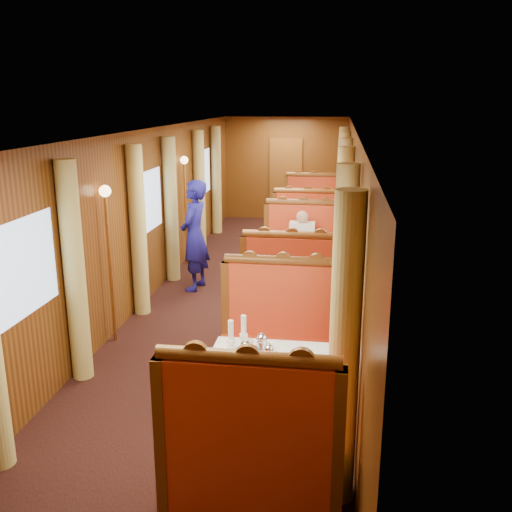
% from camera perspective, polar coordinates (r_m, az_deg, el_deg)
% --- Properties ---
extents(floor, '(3.00, 12.00, 0.01)m').
position_cam_1_polar(floor, '(8.64, -0.84, -4.28)').
color(floor, black).
rests_on(floor, ground).
extents(ceiling, '(3.00, 12.00, 0.01)m').
position_cam_1_polar(ceiling, '(8.14, -0.91, 12.51)').
color(ceiling, silver).
rests_on(ceiling, wall_left).
extents(wall_far, '(3.00, 0.01, 2.50)m').
position_cam_1_polar(wall_far, '(14.19, 3.00, 8.69)').
color(wall_far, brown).
rests_on(wall_far, floor).
extents(wall_near, '(3.00, 0.01, 2.50)m').
position_cam_1_polar(wall_near, '(2.93, -21.07, -20.49)').
color(wall_near, brown).
rests_on(wall_near, floor).
extents(wall_left, '(0.01, 12.00, 2.50)m').
position_cam_1_polar(wall_left, '(8.66, -10.74, 4.08)').
color(wall_left, brown).
rests_on(wall_left, floor).
extents(wall_right, '(0.01, 12.00, 2.50)m').
position_cam_1_polar(wall_right, '(8.21, 9.54, 3.51)').
color(wall_right, brown).
rests_on(wall_right, floor).
extents(doorway_far, '(0.80, 0.04, 2.00)m').
position_cam_1_polar(doorway_far, '(14.19, 2.97, 7.68)').
color(doorway_far, brown).
rests_on(doorway_far, floor).
extents(table_near, '(1.05, 0.72, 0.75)m').
position_cam_1_polar(table_near, '(5.23, 1.29, -13.69)').
color(table_near, white).
rests_on(table_near, floor).
extents(banquette_near_fwd, '(1.30, 0.55, 1.34)m').
position_cam_1_polar(banquette_near_fwd, '(4.35, -0.44, -19.60)').
color(banquette_near_fwd, red).
rests_on(banquette_near_fwd, floor).
extents(banquette_near_aft, '(1.30, 0.55, 1.34)m').
position_cam_1_polar(banquette_near_aft, '(6.11, 2.46, -8.69)').
color(banquette_near_aft, red).
rests_on(banquette_near_aft, floor).
extents(table_mid, '(1.05, 0.72, 0.75)m').
position_cam_1_polar(table_mid, '(8.44, 4.19, -2.12)').
color(table_mid, white).
rests_on(table_mid, floor).
extents(banquette_mid_fwd, '(1.30, 0.55, 1.34)m').
position_cam_1_polar(banquette_mid_fwd, '(7.47, 3.62, -4.10)').
color(banquette_mid_fwd, red).
rests_on(banquette_mid_fwd, floor).
extents(banquette_mid_aft, '(1.30, 0.55, 1.34)m').
position_cam_1_polar(banquette_mid_aft, '(9.40, 4.64, 0.01)').
color(banquette_mid_aft, red).
rests_on(banquette_mid_aft, floor).
extents(table_far, '(1.05, 0.72, 0.75)m').
position_cam_1_polar(table_far, '(11.82, 5.43, 2.97)').
color(table_far, white).
rests_on(table_far, floor).
extents(banquette_far_fwd, '(1.30, 0.55, 1.34)m').
position_cam_1_polar(banquette_far_fwd, '(10.82, 5.16, 2.07)').
color(banquette_far_fwd, red).
rests_on(banquette_far_fwd, floor).
extents(banquette_far_aft, '(1.30, 0.55, 1.34)m').
position_cam_1_polar(banquette_far_aft, '(12.80, 5.68, 4.15)').
color(banquette_far_aft, red).
rests_on(banquette_far_aft, floor).
extents(tea_tray, '(0.36, 0.29, 0.01)m').
position_cam_1_polar(tea_tray, '(5.00, -0.23, -10.19)').
color(tea_tray, silver).
rests_on(tea_tray, table_near).
extents(teapot_left, '(0.18, 0.14, 0.14)m').
position_cam_1_polar(teapot_left, '(4.95, -1.05, -9.70)').
color(teapot_left, silver).
rests_on(teapot_left, tea_tray).
extents(teapot_right, '(0.17, 0.14, 0.12)m').
position_cam_1_polar(teapot_right, '(4.93, 1.29, -9.90)').
color(teapot_right, silver).
rests_on(teapot_right, tea_tray).
extents(teapot_back, '(0.18, 0.14, 0.14)m').
position_cam_1_polar(teapot_back, '(5.09, 0.58, -8.91)').
color(teapot_back, silver).
rests_on(teapot_back, tea_tray).
extents(fruit_plate, '(0.20, 0.20, 0.05)m').
position_cam_1_polar(fruit_plate, '(4.94, 4.91, -10.42)').
color(fruit_plate, white).
rests_on(fruit_plate, table_near).
extents(cup_inboard, '(0.08, 0.08, 0.26)m').
position_cam_1_polar(cup_inboard, '(5.17, -2.53, -8.11)').
color(cup_inboard, white).
rests_on(cup_inboard, table_near).
extents(cup_outboard, '(0.08, 0.08, 0.26)m').
position_cam_1_polar(cup_outboard, '(5.28, -1.24, -7.58)').
color(cup_outboard, white).
rests_on(cup_outboard, table_near).
extents(rose_vase_mid, '(0.06, 0.06, 0.36)m').
position_cam_1_polar(rose_vase_mid, '(8.26, 4.01, 1.47)').
color(rose_vase_mid, silver).
rests_on(rose_vase_mid, table_mid).
extents(rose_vase_far, '(0.06, 0.06, 0.36)m').
position_cam_1_polar(rose_vase_far, '(11.74, 5.39, 5.63)').
color(rose_vase_far, silver).
rests_on(rose_vase_far, table_far).
extents(window_left_near, '(0.01, 1.20, 0.90)m').
position_cam_1_polar(window_left_near, '(5.51, -22.37, -1.20)').
color(window_left_near, '#96ADCE').
rests_on(window_left_near, wall_left).
extents(curtain_left_near_b, '(0.22, 0.22, 2.35)m').
position_cam_1_polar(curtain_left_near_b, '(6.20, -17.69, -1.65)').
color(curtain_left_near_b, tan).
rests_on(curtain_left_near_b, floor).
extents(window_right_near, '(0.01, 1.20, 0.90)m').
position_cam_1_polar(window_right_near, '(4.77, 10.18, -2.76)').
color(window_right_near, '#96ADCE').
rests_on(window_right_near, wall_right).
extents(curtain_right_near_a, '(0.22, 0.22, 2.35)m').
position_cam_1_polar(curtain_right_near_a, '(4.14, 8.82, -9.69)').
color(curtain_right_near_a, tan).
rests_on(curtain_right_near_a, floor).
extents(curtain_right_near_b, '(0.22, 0.22, 2.35)m').
position_cam_1_polar(curtain_right_near_b, '(5.59, 8.75, -2.91)').
color(curtain_right_near_b, tan).
rests_on(curtain_right_near_b, floor).
extents(window_left_mid, '(0.01, 1.20, 0.90)m').
position_cam_1_polar(window_left_mid, '(8.62, -10.71, 5.38)').
color(window_left_mid, '#96ADCE').
rests_on(window_left_mid, wall_left).
extents(curtain_left_mid_a, '(0.22, 0.22, 2.35)m').
position_cam_1_polar(curtain_left_mid_a, '(7.92, -11.69, 2.42)').
color(curtain_left_mid_a, tan).
rests_on(curtain_left_mid_a, floor).
extents(curtain_left_mid_b, '(0.22, 0.22, 2.35)m').
position_cam_1_polar(curtain_left_mid_b, '(9.37, -8.50, 4.57)').
color(curtain_left_mid_b, tan).
rests_on(curtain_left_mid_b, floor).
extents(window_right_mid, '(0.01, 1.20, 0.90)m').
position_cam_1_polar(window_right_mid, '(8.17, 9.50, 4.88)').
color(window_right_mid, '#96ADCE').
rests_on(window_right_mid, wall_right).
extents(curtain_right_mid_a, '(0.22, 0.22, 2.35)m').
position_cam_1_polar(curtain_right_mid_a, '(7.46, 8.70, 1.75)').
color(curtain_right_mid_a, tan).
rests_on(curtain_right_mid_a, floor).
extents(curtain_right_mid_b, '(0.22, 0.22, 2.35)m').
position_cam_1_polar(curtain_right_mid_b, '(8.98, 8.67, 4.09)').
color(curtain_right_mid_b, tan).
rests_on(curtain_right_mid_b, floor).
extents(window_left_far, '(0.01, 1.20, 0.90)m').
position_cam_1_polar(window_left_far, '(11.95, -5.31, 8.34)').
color(window_left_far, '#96ADCE').
rests_on(window_left_far, wall_left).
extents(curtain_left_far_a, '(0.22, 0.22, 2.35)m').
position_cam_1_polar(curtain_left_far_a, '(11.21, -5.68, 6.44)').
color(curtain_left_far_a, tan).
rests_on(curtain_left_far_a, floor).
extents(curtain_left_far_b, '(0.22, 0.22, 2.35)m').
position_cam_1_polar(curtain_left_far_b, '(12.72, -4.00, 7.55)').
color(curtain_left_far_b, tan).
rests_on(curtain_left_far_b, floor).
extents(window_right_far, '(0.01, 1.20, 0.90)m').
position_cam_1_polar(window_right_far, '(11.63, 9.22, 8.01)').
color(window_right_far, '#96ADCE').
rests_on(window_right_far, wall_right).
extents(curtain_right_far_a, '(0.22, 0.22, 2.35)m').
position_cam_1_polar(curtain_right_far_a, '(10.89, 8.65, 6.08)').
color(curtain_right_far_a, tan).
rests_on(curtain_right_far_a, floor).
extents(curtain_right_far_b, '(0.22, 0.22, 2.35)m').
position_cam_1_polar(curtain_right_far_b, '(12.43, 8.64, 7.23)').
color(curtain_right_far_b, tan).
rests_on(curtain_right_far_b, floor).
extents(sconce_left_fore, '(0.14, 0.14, 1.95)m').
position_cam_1_polar(sconce_left_fore, '(7.00, -14.59, 2.29)').
color(sconce_left_fore, '#BF8C3F').
rests_on(sconce_left_fore, floor).
extents(sconce_right_fore, '(0.14, 0.14, 1.95)m').
position_cam_1_polar(sconce_right_fore, '(6.47, 8.97, 1.53)').
color(sconce_right_fore, '#BF8C3F').
rests_on(sconce_right_fore, floor).
extents(sconce_left_aft, '(0.14, 0.14, 1.95)m').
position_cam_1_polar(sconce_left_aft, '(10.26, -7.11, 6.74)').
color(sconce_left_aft, '#BF8C3F').
rests_on(sconce_left_aft, floor).
extents(sconce_right_aft, '(0.14, 0.14, 1.95)m').
position_cam_1_polar(sconce_right_aft, '(9.90, 8.83, 6.36)').
color(sconce_right_aft, '#BF8C3F').
rests_on(sconce_right_aft, floor).
extents(steward, '(0.49, 0.68, 1.73)m').
position_cam_1_polar(steward, '(8.90, -6.17, 2.04)').
color(steward, navy).
rests_on(steward, floor).
extents(passenger, '(0.40, 0.44, 0.76)m').
position_cam_1_polar(passenger, '(9.11, 4.60, 1.59)').
color(passenger, beige).
rests_on(passenger, banquette_mid_aft).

